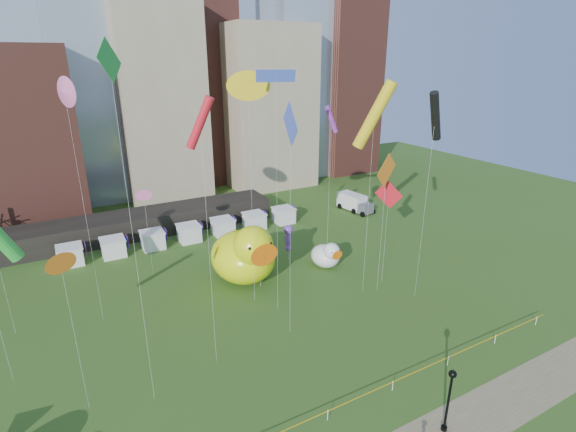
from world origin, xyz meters
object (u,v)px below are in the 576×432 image
seahorse_purple (289,236)px  small_duck (327,255)px  seahorse_green (260,248)px  big_duck (245,255)px  box_truck (354,202)px  lamppost (450,394)px

seahorse_purple → small_duck: bearing=-26.9°
small_duck → seahorse_green: size_ratio=0.70×
small_duck → seahorse_green: bearing=-179.4°
big_duck → small_duck: 10.38m
small_duck → box_truck: (15.75, 15.25, -0.19)m
big_duck → seahorse_purple: size_ratio=2.06×
big_duck → box_truck: size_ratio=1.47×
lamppost → seahorse_green: bearing=95.6°
big_duck → seahorse_purple: 7.44m
seahorse_green → seahorse_purple: size_ratio=1.36×
seahorse_purple → box_truck: size_ratio=0.71×
small_duck → box_truck: size_ratio=0.68×
seahorse_green → small_duck: bearing=-0.8°
small_duck → box_truck: small_duck is taller
box_truck → lamppost: bearing=-127.4°
seahorse_green → seahorse_purple: seahorse_green is taller
seahorse_green → box_truck: (24.85, 15.75, -3.31)m
lamppost → box_truck: 45.81m
seahorse_green → box_truck: 29.61m
small_duck → lamppost: 25.58m
small_duck → lamppost: size_ratio=0.90×
big_duck → seahorse_purple: (7.00, 2.53, -0.08)m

